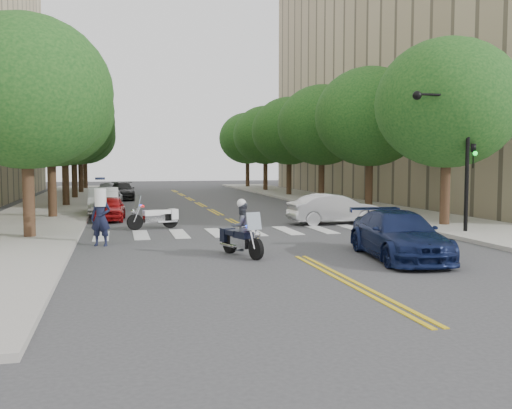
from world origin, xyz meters
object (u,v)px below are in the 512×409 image
object	(u,v)px
officer_standing	(101,218)
motorcycle_police	(241,231)
sedan_blue	(399,235)
convertible	(334,209)
motorcycle_parked	(157,217)

from	to	relation	value
officer_standing	motorcycle_police	bearing A→B (deg)	-17.09
sedan_blue	officer_standing	bearing A→B (deg)	158.39
officer_standing	convertible	bearing A→B (deg)	43.53
motorcycle_police	convertible	distance (m)	10.11
sedan_blue	motorcycle_police	bearing A→B (deg)	167.74
motorcycle_parked	sedan_blue	distance (m)	11.68
officer_standing	convertible	distance (m)	11.60
convertible	sedan_blue	bearing A→B (deg)	168.73
motorcycle_parked	motorcycle_police	bearing A→B (deg)	177.36
motorcycle_police	convertible	bearing A→B (deg)	-147.83
officer_standing	sedan_blue	size ratio (longest dim) A/B	0.39
motorcycle_parked	sedan_blue	xyz separation A→B (m)	(6.69, -9.57, 0.20)
convertible	sedan_blue	distance (m)	9.67
motorcycle_police	convertible	size ratio (longest dim) A/B	0.49
convertible	motorcycle_parked	bearing A→B (deg)	88.18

